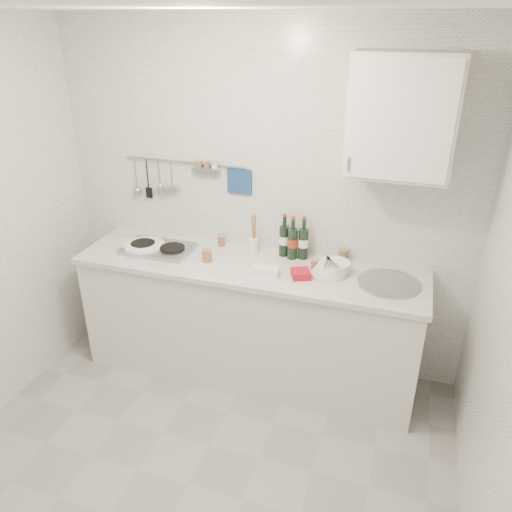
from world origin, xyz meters
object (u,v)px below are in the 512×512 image
at_px(plate_stack_hob, 143,247).
at_px(plate_stack_sink, 332,268).
at_px(wine_bottles, 293,237).
at_px(wall_cabinet, 402,116).
at_px(utensil_crock, 254,244).

relative_size(plate_stack_hob, plate_stack_sink, 1.26).
relative_size(plate_stack_hob, wine_bottles, 1.02).
height_order(wall_cabinet, wine_bottles, wall_cabinet).
xyz_separation_m(wine_bottles, utensil_crock, (-0.29, -0.01, -0.08)).
distance_m(wall_cabinet, wine_bottles, 1.08).
height_order(plate_stack_sink, wine_bottles, wine_bottles).
distance_m(plate_stack_hob, plate_stack_sink, 1.38).
bearing_deg(plate_stack_hob, plate_stack_sink, 1.90).
xyz_separation_m(plate_stack_hob, utensil_crock, (0.79, 0.21, 0.05)).
bearing_deg(utensil_crock, plate_stack_sink, -14.96).
distance_m(wall_cabinet, plate_stack_hob, 1.99).
height_order(wall_cabinet, plate_stack_hob, wall_cabinet).
height_order(wall_cabinet, utensil_crock, wall_cabinet).
xyz_separation_m(wall_cabinet, plate_stack_hob, (-1.71, -0.14, -1.01)).
xyz_separation_m(wall_cabinet, wine_bottles, (-0.63, 0.08, -0.87)).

